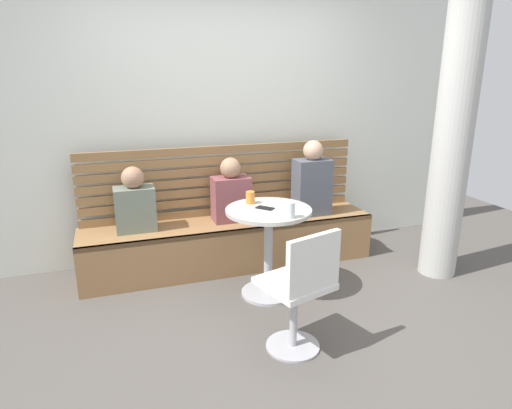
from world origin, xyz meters
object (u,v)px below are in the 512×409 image
Objects in this scene: white_chair at (301,288)px; person_adult at (312,182)px; cafe_table at (268,235)px; phone_on_table at (265,208)px; person_child_middle at (231,193)px; booth_bench at (231,243)px; person_child_left at (135,203)px; cup_tumbler_orange at (250,197)px; cup_glass_tall at (290,210)px.

person_adult is (0.75, 1.43, 0.30)m from white_chair.
phone_on_table reaches higher than cafe_table.
person_adult is at bearing 62.27° from white_chair.
person_child_middle is at bearing 99.59° from cafe_table.
person_adult is (0.81, -0.03, 0.54)m from booth_bench.
person_child_left is at bearing 179.89° from person_child_middle.
person_child_left is at bearing 177.71° from person_adult.
person_child_left is 0.96× the size of person_child_middle.
cup_tumbler_orange is (0.88, -0.50, 0.10)m from person_child_left.
booth_bench is 0.73m from cup_tumbler_orange.
cup_glass_tall is at bearing -112.59° from phone_on_table.
person_adult is at bearing -1.96° from booth_bench.
cup_glass_tall is at bearing -124.26° from person_adult.
person_adult is at bearing 55.74° from cup_glass_tall.
person_child_middle is (0.02, 0.04, 0.48)m from booth_bench.
phone_on_table is at bearing -35.24° from person_child_left.
cafe_table is (0.13, -0.65, 0.30)m from booth_bench.
cafe_table is at bearing 84.37° from white_chair.
person_adult reaches higher than phone_on_table.
person_adult is at bearing -2.29° from person_child_left.
person_adult is 1.22× the size of person_child_middle.
person_adult is at bearing 29.64° from cup_tumbler_orange.
person_child_middle reaches higher than cup_tumbler_orange.
person_child_middle is 5.91× the size of cup_tumbler_orange.
cup_tumbler_orange is (-0.16, 0.45, -0.01)m from cup_glass_tall.
white_chair is at bearing -95.63° from cafe_table.
booth_bench is 1.10m from cup_glass_tall.
cup_tumbler_orange reaches higher than phone_on_table.
booth_bench is at bearing 178.04° from person_adult.
cafe_table is 0.23m from phone_on_table.
person_child_middle is 0.97m from cup_glass_tall.
person_adult is 1.65m from person_child_left.
cafe_table reaches higher than booth_bench.
cafe_table is 0.95m from person_adult.
booth_bench is at bearing 101.75° from cafe_table.
booth_bench is at bearing -2.60° from person_child_left.
booth_bench is 0.83m from phone_on_table.
white_chair is 0.66m from cup_glass_tall.
person_child_left reaches higher than phone_on_table.
booth_bench is 0.96m from person_child_left.
cafe_table is 1.31× the size of person_child_left.
cafe_table is at bearing -71.57° from phone_on_table.
white_chair is 1.64m from person_adult.
cup_glass_tall is (0.20, -0.91, 0.58)m from booth_bench.
person_adult is 1.07m from cup_glass_tall.
white_chair is (0.05, -1.46, 0.24)m from booth_bench.
cafe_table is 5.29× the size of phone_on_table.
person_child_left is at bearing 103.29° from phone_on_table.
person_child_left is 1.42m from cup_glass_tall.
person_adult reaches higher than cup_tumbler_orange.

